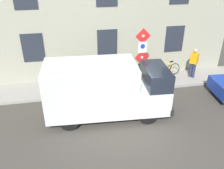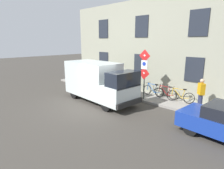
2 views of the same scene
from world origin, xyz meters
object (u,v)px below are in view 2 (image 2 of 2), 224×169
delivery_van (98,81)px  litter_bin (109,84)px  pedestrian (201,93)px  bicycle_blue (153,91)px  sign_post_stacked (144,69)px  bicycle_red (166,93)px  bicycle_orange (180,96)px

delivery_van → litter_bin: size_ratio=6.05×
pedestrian → bicycle_blue: bearing=-50.7°
sign_post_stacked → litter_bin: (0.15, 3.30, -1.54)m
delivery_van → pedestrian: (2.54, -5.52, -0.26)m
delivery_van → pedestrian: 6.08m
delivery_van → litter_bin: (2.04, 1.09, -0.74)m
pedestrian → litter_bin: size_ratio=1.91×
sign_post_stacked → bicycle_red: sign_post_stacked is taller
bicycle_orange → litter_bin: 5.36m
bicycle_orange → litter_bin: bearing=2.5°
bicycle_red → litter_bin: size_ratio=1.90×
bicycle_orange → pedestrian: (-0.49, -1.34, 0.56)m
sign_post_stacked → bicycle_red: size_ratio=1.80×
pedestrian → litter_bin: bearing=-37.8°
litter_bin → sign_post_stacked: bearing=-92.5°
delivery_van → pedestrian: delivery_van is taller
bicycle_orange → litter_bin: (-0.99, 5.26, 0.08)m
bicycle_blue → bicycle_red: bearing=-173.8°
pedestrian → delivery_van: bearing=-17.4°
sign_post_stacked → bicycle_orange: sign_post_stacked is taller
sign_post_stacked → pedestrian: (0.64, -3.30, -1.06)m
bicycle_orange → bicycle_red: size_ratio=1.00×
bicycle_red → bicycle_blue: bearing=-0.4°
bicycle_orange → pedestrian: bearing=151.8°
delivery_van → litter_bin: 2.43m
bicycle_blue → litter_bin: size_ratio=1.90×
delivery_van → bicycle_orange: delivery_van is taller
bicycle_red → pedestrian: bearing=167.5°
sign_post_stacked → bicycle_blue: (1.13, -0.05, -1.62)m
delivery_van → bicycle_orange: 5.22m
bicycle_orange → bicycle_red: 0.95m
bicycle_red → sign_post_stacked: bearing=48.0°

